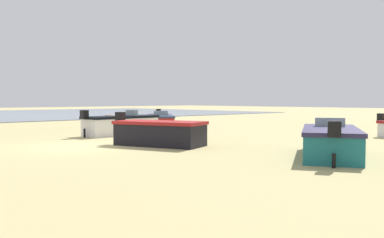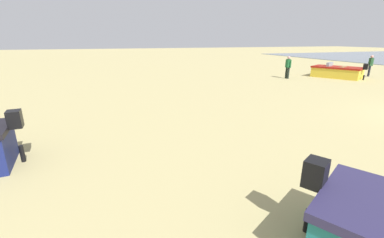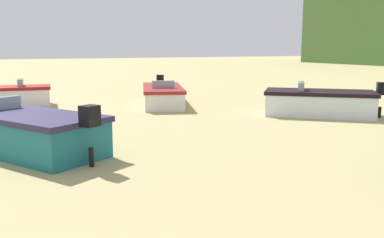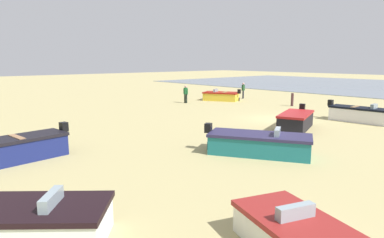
% 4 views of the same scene
% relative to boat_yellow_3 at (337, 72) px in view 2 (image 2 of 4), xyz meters
% --- Properties ---
extents(boat_yellow_3, '(3.77, 3.10, 1.15)m').
position_rel_boat_yellow_3_xyz_m(boat_yellow_3, '(0.00, 0.00, 0.00)').
color(boat_yellow_3, gold).
rests_on(boat_yellow_3, ground).
extents(beach_walker_foreground, '(0.47, 0.49, 1.62)m').
position_rel_boat_yellow_3_xyz_m(beach_walker_foreground, '(-0.25, -3.01, 0.52)').
color(beach_walker_foreground, black).
rests_on(beach_walker_foreground, ground).
extents(beach_walker_distant, '(0.54, 0.38, 1.62)m').
position_rel_boat_yellow_3_xyz_m(beach_walker_distant, '(0.81, 3.87, 0.52)').
color(beach_walker_distant, black).
rests_on(beach_walker_distant, ground).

